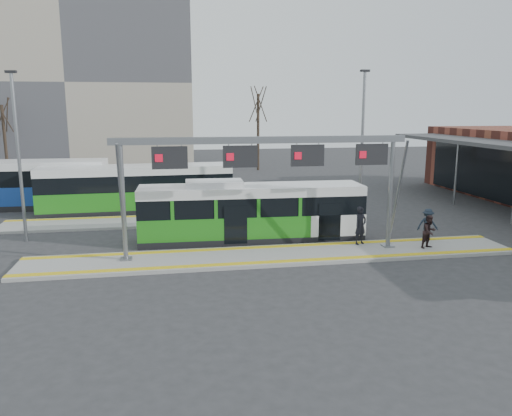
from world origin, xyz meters
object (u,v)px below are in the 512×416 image
at_px(gantry, 267,161).
at_px(passenger_a, 360,225).
at_px(hero_bus, 251,213).
at_px(passenger_b, 429,232).
at_px(passenger_c, 428,224).

height_order(gantry, passenger_a, gantry).
xyz_separation_m(gantry, hero_bus, (-0.21, 2.92, -2.90)).
height_order(passenger_a, passenger_b, passenger_a).
height_order(gantry, passenger_c, gantry).
bearing_deg(gantry, hero_bus, 94.16).
distance_m(gantry, passenger_c, 8.97).
bearing_deg(passenger_c, passenger_b, -107.58).
height_order(passenger_b, passenger_c, passenger_c).
xyz_separation_m(gantry, passenger_a, (4.71, 0.67, -3.24)).
relative_size(passenger_b, passenger_c, 0.99).
distance_m(passenger_a, passenger_c, 3.57).
bearing_deg(passenger_b, passenger_c, 43.90).
distance_m(hero_bus, passenger_a, 5.42).
relative_size(gantry, passenger_b, 8.37).
relative_size(gantry, passenger_a, 7.14).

